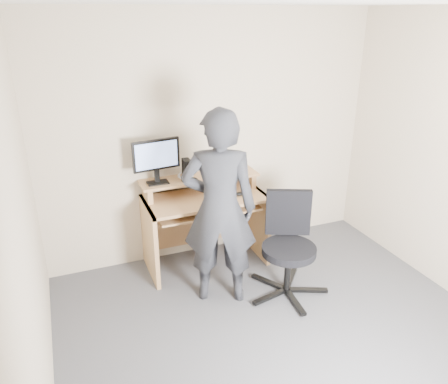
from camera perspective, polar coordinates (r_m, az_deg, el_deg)
ground at (r=3.68m, az=8.89°, el=-19.54°), size 3.50×3.50×0.00m
back_wall at (r=4.48m, az=-1.46°, el=7.05°), size 3.50×0.02×2.50m
ceiling at (r=2.74m, az=12.28°, el=23.17°), size 3.50×3.50×0.02m
desk at (r=4.46m, az=-2.79°, el=-2.65°), size 1.20×0.60×0.91m
monitor at (r=4.17m, az=-8.83°, el=4.47°), size 0.46×0.13×0.44m
external_drive at (r=4.31m, az=-4.88°, el=2.98°), size 0.07×0.13×0.20m
travel_mug at (r=4.42m, az=-0.62°, el=3.55°), size 0.09×0.09×0.20m
smartphone at (r=4.44m, az=1.00°, el=2.38°), size 0.08×0.13×0.01m
charger at (r=4.27m, az=-5.19°, el=1.59°), size 0.05×0.05×0.03m
headphones at (r=4.40m, az=-5.02°, el=2.12°), size 0.18×0.18×0.06m
keyboard at (r=4.25m, az=-2.82°, el=-2.23°), size 0.47×0.22×0.03m
mouse at (r=4.33m, az=2.06°, el=-0.25°), size 0.11×0.09×0.04m
office_chair at (r=4.04m, az=8.41°, el=-6.41°), size 0.74×0.73×0.93m
person at (r=3.73m, az=-0.62°, el=-2.25°), size 0.76×0.63×1.77m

